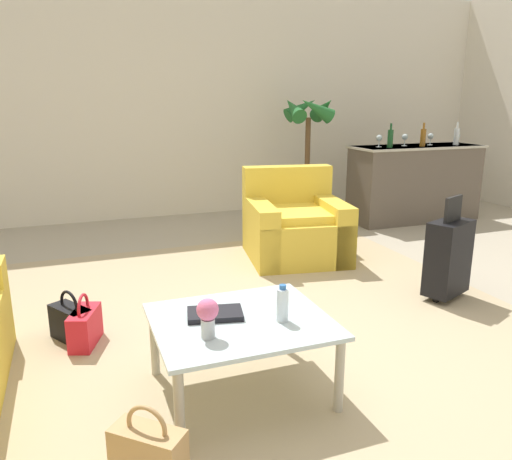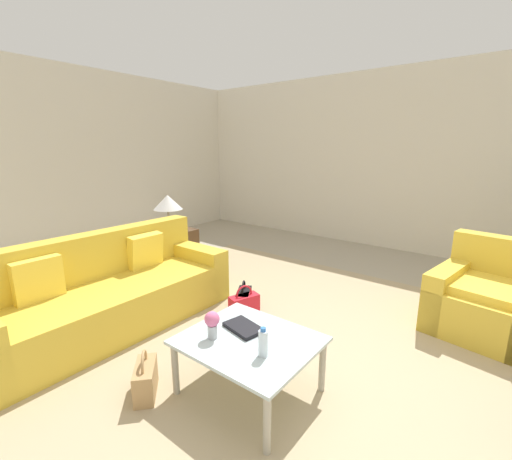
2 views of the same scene
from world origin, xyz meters
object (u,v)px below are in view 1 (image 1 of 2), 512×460
Objects in this scene: coffee_table_book at (215,314)px; wine_glass_left_of_centre at (405,138)px; suitcase_black at (448,257)px; bar_console at (414,182)px; wine_bottle_amber at (423,137)px; wine_glass_leftmost at (379,139)px; flower_vase at (208,315)px; coffee_table at (241,328)px; handbag_red at (85,326)px; water_bottle at (282,304)px; wine_glass_rightmost at (457,136)px; wine_glass_right_of_centre at (431,137)px; wine_bottle_clear at (457,136)px; armchair at (294,228)px; potted_palm at (308,148)px; wine_bottle_green at (390,138)px; handbag_tan at (148,453)px; handbag_black at (71,323)px.

wine_glass_left_of_centre reaches higher than coffee_table_book.
wine_glass_left_of_centre reaches higher than suitcase_black.
wine_bottle_amber is at bearing -98.20° from bar_console.
wine_glass_leftmost reaches higher than bar_console.
wine_bottle_amber is at bearing 40.21° from flower_vase.
coffee_table is 1.21m from handbag_red.
water_bottle is 5.06m from wine_glass_rightmost.
wine_glass_rightmost is (0.40, -0.04, 0.00)m from wine_glass_right_of_centre.
bar_console is (3.72, 3.25, -0.05)m from flower_vase.
wine_bottle_clear reaches higher than flower_vase.
armchair is 1.28× the size of suitcase_black.
wine_glass_rightmost is at bearing 7.47° from wine_bottle_amber.
potted_palm reaches higher than wine_glass_rightmost.
wine_bottle_amber is at bearing -150.78° from wine_glass_right_of_centre.
wine_bottle_amber is (2.17, 0.81, 0.81)m from armchair.
wine_glass_rightmost reaches higher than coffee_table_book.
wine_bottle_green reaches higher than suitcase_black.
coffee_table is 0.80m from handbag_tan.
suitcase_black is (-1.50, -2.40, -0.16)m from bar_console.
wine_glass_rightmost is at bearing 39.00° from water_bottle.
wine_bottle_clear is 0.84× the size of handbag_tan.
coffee_table_book is 1.45× the size of flower_vase.
handbag_red is (-2.10, -1.29, -0.17)m from armchair.
wine_glass_leftmost is 0.09× the size of potted_palm.
potted_palm is (-1.82, 0.72, -0.16)m from wine_bottle_clear.
wine_bottle_clear reaches higher than suitcase_black.
wine_glass_leftmost reaches higher than handbag_red.
armchair is 2.34m from wine_glass_left_of_centre.
bar_console reaches higher than flower_vase.
coffee_table_book is 0.35× the size of suitcase_black.
water_bottle is at bearing -136.82° from wine_bottle_amber.
wine_bottle_green is at bearing 44.94° from coffee_table.
handbag_black is at bearing -150.84° from wine_glass_leftmost.
wine_bottle_clear reaches higher than handbag_tan.
suitcase_black is at bearing -118.35° from wine_glass_left_of_centre.
wine_glass_rightmost is (2.79, 0.89, 0.80)m from armchair.
wine_glass_right_of_centre is at bearing 40.00° from handbag_tan.
handbag_tan is (-4.69, -3.55, -0.98)m from wine_glass_rightmost.
wine_bottle_amber is 2.82m from suitcase_black.
flower_vase is 5.30m from wine_bottle_clear.
suitcase_black is (2.00, 0.70, -0.03)m from coffee_table.
bar_console is at bearing 1.64° from wine_glass_leftmost.
handbag_red is (-0.79, 0.89, -0.26)m from coffee_table.
wine_bottle_clear is at bearing 0.00° from wine_bottle_amber.
armchair is at bearing -159.60° from wine_bottle_amber.
wine_glass_right_of_centre is 0.09× the size of potted_palm.
potted_palm is (2.20, 3.70, 0.57)m from coffee_table.
coffee_table_book is at bearing 150.64° from water_bottle.
wine_bottle_green is 0.84× the size of handbag_black.
water_bottle is 1.32× the size of wine_glass_right_of_centre.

